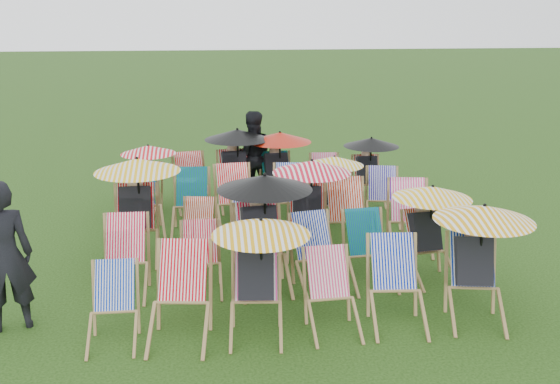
{
  "coord_description": "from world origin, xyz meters",
  "views": [
    {
      "loc": [
        -0.93,
        -8.53,
        3.47
      ],
      "look_at": [
        0.09,
        0.21,
        0.9
      ],
      "focal_mm": 40.0,
      "sensor_mm": 36.0,
      "label": 1
    }
  ],
  "objects": [
    {
      "name": "deckchair_8",
      "position": [
        -0.28,
        -1.01,
        0.77
      ],
      "size": [
        1.23,
        1.3,
        1.46
      ],
      "rotation": [
        0.0,
        0.0,
        0.09
      ],
      "color": "olive",
      "rests_on": "ground"
    },
    {
      "name": "deckchair_21",
      "position": [
        0.4,
        1.19,
        0.5
      ],
      "size": [
        0.76,
        0.98,
        1.0
      ],
      "rotation": [
        0.0,
        0.0,
        -0.11
      ],
      "color": "olive",
      "rests_on": "ground"
    },
    {
      "name": "deckchair_9",
      "position": [
        0.42,
        -1.18,
        0.46
      ],
      "size": [
        0.75,
        0.94,
        0.92
      ],
      "rotation": [
        0.0,
        0.0,
        0.18
      ],
      "color": "olive",
      "rests_on": "ground"
    },
    {
      "name": "deckchair_12",
      "position": [
        -2.0,
        0.15,
        0.76
      ],
      "size": [
        1.22,
        1.27,
        1.45
      ],
      "rotation": [
        0.0,
        0.0,
        0.02
      ],
      "color": "olive",
      "rests_on": "ground"
    },
    {
      "name": "deckchair_0",
      "position": [
        -2.01,
        -2.3,
        0.41
      ],
      "size": [
        0.55,
        0.76,
        0.82
      ],
      "rotation": [
        0.0,
        0.0,
        -0.01
      ],
      "color": "olive",
      "rests_on": "ground"
    },
    {
      "name": "deckchair_17",
      "position": [
        2.02,
        0.01,
        0.5
      ],
      "size": [
        0.8,
        1.01,
        1.0
      ],
      "rotation": [
        0.0,
        0.0,
        -0.17
      ],
      "color": "olive",
      "rests_on": "ground"
    },
    {
      "name": "deckchair_27",
      "position": [
        0.31,
        2.38,
        0.72
      ],
      "size": [
        1.14,
        1.2,
        1.36
      ],
      "rotation": [
        0.0,
        0.0,
        0.06
      ],
      "color": "olive",
      "rests_on": "ground"
    },
    {
      "name": "deckchair_26",
      "position": [
        -0.45,
        2.45,
        0.75
      ],
      "size": [
        1.19,
        1.26,
        1.41
      ],
      "rotation": [
        0.0,
        0.0,
        0.08
      ],
      "color": "olive",
      "rests_on": "ground"
    },
    {
      "name": "ground",
      "position": [
        0.0,
        0.0,
        0.0
      ],
      "size": [
        100.0,
        100.0,
        0.0
      ],
      "primitive_type": "plane",
      "color": "black",
      "rests_on": "ground"
    },
    {
      "name": "deckchair_24",
      "position": [
        -2.07,
        2.46,
        0.61
      ],
      "size": [
        0.98,
        1.04,
        1.16
      ],
      "rotation": [
        0.0,
        0.0,
        -0.2
      ],
      "color": "olive",
      "rests_on": "ground"
    },
    {
      "name": "deckchair_16",
      "position": [
        1.11,
        0.12,
        0.51
      ],
      "size": [
        0.69,
        0.95,
        1.01
      ],
      "rotation": [
        0.0,
        0.0,
        -0.02
      ],
      "color": "olive",
      "rests_on": "ground"
    },
    {
      "name": "deckchair_5",
      "position": [
        2.09,
        -2.22,
        0.71
      ],
      "size": [
        1.14,
        1.21,
        1.35
      ],
      "rotation": [
        0.0,
        0.0,
        -0.18
      ],
      "color": "olive",
      "rests_on": "ground"
    },
    {
      "name": "deckchair_4",
      "position": [
        1.14,
        -2.26,
        0.48
      ],
      "size": [
        0.71,
        0.93,
        0.96
      ],
      "rotation": [
        0.0,
        0.0,
        -0.08
      ],
      "color": "olive",
      "rests_on": "ground"
    },
    {
      "name": "deckchair_22",
      "position": [
        1.09,
        1.23,
        0.61
      ],
      "size": [
        0.97,
        1.04,
        1.16
      ],
      "rotation": [
        0.0,
        0.0,
        0.09
      ],
      "color": "olive",
      "rests_on": "ground"
    },
    {
      "name": "deckchair_19",
      "position": [
        -1.25,
        1.2,
        0.49
      ],
      "size": [
        0.7,
        0.93,
        0.97
      ],
      "rotation": [
        0.0,
        0.0,
        -0.06
      ],
      "color": "olive",
      "rests_on": "ground"
    },
    {
      "name": "deckchair_13",
      "position": [
        -1.15,
        0.04,
        0.41
      ],
      "size": [
        0.67,
        0.83,
        0.82
      ],
      "rotation": [
        0.0,
        0.0,
        -0.18
      ],
      "color": "olive",
      "rests_on": "ground"
    },
    {
      "name": "deckchair_29",
      "position": [
        2.01,
        2.39,
        0.64
      ],
      "size": [
        1.02,
        1.06,
        1.21
      ],
      "rotation": [
        0.0,
        0.0,
        -0.02
      ],
      "color": "olive",
      "rests_on": "ground"
    },
    {
      "name": "deckchair_2",
      "position": [
        -0.45,
        -2.26,
        0.68
      ],
      "size": [
        1.09,
        1.14,
        1.29
      ],
      "rotation": [
        0.0,
        0.0,
        -0.09
      ],
      "color": "olive",
      "rests_on": "ground"
    },
    {
      "name": "deckchair_3",
      "position": [
        0.38,
        -2.31,
        0.43
      ],
      "size": [
        0.62,
        0.83,
        0.87
      ],
      "rotation": [
        0.0,
        0.0,
        0.06
      ],
      "color": "olive",
      "rests_on": "ground"
    },
    {
      "name": "deckchair_28",
      "position": [
        1.18,
        2.35,
        0.45
      ],
      "size": [
        0.66,
        0.87,
        0.9
      ],
      "rotation": [
        0.0,
        0.0,
        -0.08
      ],
      "color": "olive",
      "rests_on": "ground"
    },
    {
      "name": "deckchair_1",
      "position": [
        -1.29,
        -2.32,
        0.5
      ],
      "size": [
        0.78,
        1.0,
        1.0
      ],
      "rotation": [
        0.0,
        0.0,
        -0.13
      ],
      "color": "olive",
      "rests_on": "ground"
    },
    {
      "name": "deckchair_11",
      "position": [
        1.95,
        -1.02,
        0.66
      ],
      "size": [
        1.05,
        1.12,
        1.24
      ],
      "rotation": [
        0.0,
        0.0,
        0.13
      ],
      "color": "olive",
      "rests_on": "ground"
    },
    {
      "name": "deckchair_20",
      "position": [
        -0.52,
        1.24,
        0.5
      ],
      "size": [
        0.75,
        0.98,
        1.01
      ],
      "rotation": [
        0.0,
        0.0,
        0.1
      ],
      "color": "olive",
      "rests_on": "ground"
    },
    {
      "name": "deckchair_10",
      "position": [
        1.11,
        -1.14,
        0.46
      ],
      "size": [
        0.67,
        0.89,
        0.92
      ],
      "rotation": [
        0.0,
        0.0,
        0.07
      ],
      "color": "olive",
      "rests_on": "ground"
    },
    {
      "name": "deckchair_7",
      "position": [
        -1.08,
        -1.09,
        0.42
      ],
      "size": [
        0.56,
        0.78,
        0.84
      ],
      "rotation": [
        0.0,
        0.0,
        0.01
      ],
      "color": "olive",
      "rests_on": "ground"
    },
    {
      "name": "deckchair_25",
      "position": [
        -1.25,
        2.43,
        0.48
      ],
      "size": [
        0.79,
        0.99,
        0.97
      ],
      "rotation": [
        0.0,
        0.0,
        0.18
      ],
      "color": "olive",
      "rests_on": "ground"
    },
    {
      "name": "deckchair_18",
      "position": [
        -2.03,
        1.28,
        0.5
      ],
      "size": [
        0.81,
        1.02,
        1.01
      ],
      "rotation": [
        0.0,
        0.0,
        0.16
      ],
      "color": "olive",
      "rests_on": "ground"
    },
    {
      "name": "deckchair_15",
      "position": [
        0.49,
        0.09,
        0.72
      ],
      "size": [
        1.15,
        1.22,
        1.37
      ],
      "rotation": [
        0.0,
        0.0,
        -0.13
      ],
      "color": "olive",
      "rests_on": "ground"
    },
    {
      "name": "person_rear",
      "position": [
        -0.13,
        2.88,
        0.85
      ],
      "size": [
        0.86,
        0.69,
        1.69
      ],
      "primitive_type": "imported",
      "rotation": [
        0.0,
        0.0,
        3.21
      ],
      "color": "black",
      "rests_on": "ground"
    },
    {
      "name": "deckchair_6",
      "position": [
        -2.04,
        -1.06,
        0.47
      ],
      "size": [
        0.65,
        0.89,
        0.94
      ],
      "rotation": [
        0.0,
        0.0,
        -0.03
      ],
      "color": "olive",
      "rests_on": "ground"
    },
    {
      "name": "person_left",
      "position": [
        -3.21,
        -1.86,
        0.87
      ],
      "size": [
        0.74,
        0.6,
        1.75
      ],
      "primitive_type": "imported",
      "rotation": [
        0.0,
        0.0,
        3.48
      ],
      "color": "black",
      "rests_on": "ground"
    },
    {
      "name": "deckchair_23",
      "position": [
        1.96,
        1.27,
        0.45
      ],
      "size": [
        0.73,
        0.91,
        0.89
      ],
      "rotation": [
        0.0,
        0.0,
        -0.18
      ],
      "color": "olive",
      "rests_on": "ground"
    },
    {
      "name": "deckchair_14",
      "position": [
        -0.35,
        -0.02,
        0.46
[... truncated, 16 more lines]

